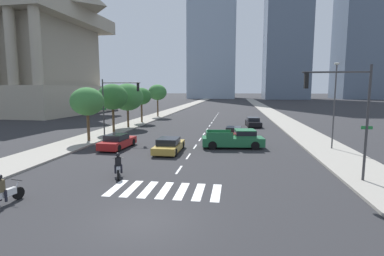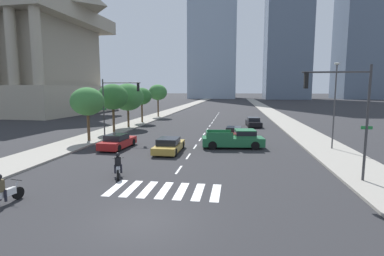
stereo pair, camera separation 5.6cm
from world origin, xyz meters
name	(u,v)px [view 1 (the left image)]	position (x,y,z in m)	size (l,w,h in m)	color
ground_plane	(143,221)	(0.00, 0.00, 0.00)	(800.00, 800.00, 0.00)	#28282B
sidewalk_east	(295,128)	(11.73, 30.00, 0.07)	(4.00, 260.00, 0.15)	gray
sidewalk_west	(129,125)	(-11.73, 30.00, 0.07)	(4.00, 260.00, 0.15)	gray
crosswalk_near	(165,190)	(0.00, 3.70, 0.00)	(5.85, 2.64, 0.01)	silver
lane_divider_center	(210,126)	(0.00, 31.70, 0.00)	(0.14, 50.00, 0.01)	silver
motorcycle_lead	(118,167)	(-3.37, 5.71, 0.58)	(1.05, 2.08, 1.49)	black
motorcycle_trailing	(2,193)	(-6.82, 0.65, 0.58)	(0.75, 2.17, 1.49)	black
pickup_truck	(236,139)	(3.71, 15.69, 0.81)	(5.68, 2.62, 1.67)	#1E6038
sedan_red_0	(234,133)	(3.51, 21.29, 0.55)	(2.11, 4.78, 1.18)	maroon
sedan_gold_1	(169,145)	(-1.87, 13.03, 0.57)	(1.95, 4.66, 1.23)	#B28E38
sedan_red_2	(118,142)	(-6.79, 13.94, 0.60)	(2.05, 4.61, 1.30)	maroon
sedan_black_3	(253,122)	(6.24, 31.74, 0.60)	(2.15, 4.78, 1.30)	black
traffic_signal_near	(345,103)	(9.59, 6.54, 4.49)	(3.89, 0.28, 6.45)	#333335
traffic_signal_far	(116,98)	(-9.02, 19.35, 4.38)	(4.50, 0.28, 6.21)	#333335
street_lamp_east	(335,99)	(12.03, 15.91, 4.43)	(0.50, 0.24, 7.36)	#3F3F42
street_tree_nearest	(87,102)	(-10.93, 16.61, 4.06)	(3.29, 3.29, 5.32)	#4C3823
street_tree_second	(113,97)	(-10.93, 22.81, 4.37)	(3.59, 3.59, 5.76)	#4C3823
street_tree_third	(127,97)	(-10.93, 27.76, 4.21)	(4.32, 4.32, 5.91)	#4C3823
street_tree_fourth	(141,96)	(-10.93, 33.83, 4.19)	(3.10, 3.10, 5.38)	#4C3823
street_tree_fifth	(158,92)	(-10.93, 43.67, 4.71)	(3.47, 3.47, 6.05)	#4C3823
war_memorial	(25,21)	(-41.79, 49.49, 19.90)	(29.72, 29.72, 38.69)	#A89E89
office_tower_center_skyline	(288,4)	(31.09, 160.93, 50.87)	(23.04, 23.95, 102.80)	slate
office_tower_right_skyline	(359,26)	(70.83, 169.16, 40.13)	(20.40, 25.88, 87.52)	slate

